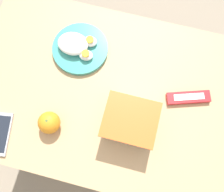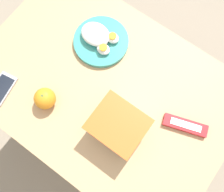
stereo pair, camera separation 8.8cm
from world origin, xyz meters
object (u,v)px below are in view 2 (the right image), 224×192
orange_fruit (45,99)px  cell_phone (0,92)px  rice_plate (100,39)px  candy_bar (185,125)px  food_container (118,127)px

orange_fruit → cell_phone: 0.17m
rice_plate → orange_fruit: bearing=87.5°
rice_plate → candy_bar: size_ratio=1.32×
food_container → orange_fruit: 0.26m
rice_plate → cell_phone: rice_plate is taller
candy_bar → cell_phone: (0.58, 0.28, -0.00)m
food_container → candy_bar: (-0.18, -0.14, -0.03)m
rice_plate → cell_phone: size_ratio=1.34×
food_container → orange_fruit: size_ratio=2.29×
food_container → rice_plate: bearing=-43.0°
orange_fruit → food_container: bearing=-165.6°
rice_plate → cell_phone: 0.40m
rice_plate → food_container: bearing=137.0°
food_container → rice_plate: 0.33m
cell_phone → candy_bar: bearing=-154.4°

